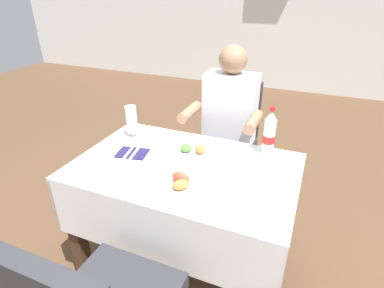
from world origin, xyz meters
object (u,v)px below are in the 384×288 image
(seated_diner_far, at_px, (227,126))
(napkin_cutlery_set, at_px, (132,153))
(plate_far_diner, at_px, (196,152))
(beer_glass_left, at_px, (132,121))
(cola_bottle_primary, at_px, (269,134))
(main_dining_table, at_px, (185,192))
(chair_far_diner_seat, at_px, (226,138))
(plate_near_camera, at_px, (180,183))

(seated_diner_far, xyz_separation_m, napkin_cutlery_set, (-0.36, -0.66, 0.04))
(seated_diner_far, height_order, plate_far_diner, seated_diner_far)
(seated_diner_far, height_order, napkin_cutlery_set, seated_diner_far)
(beer_glass_left, bearing_deg, cola_bottle_primary, 7.23)
(main_dining_table, relative_size, chair_far_diner_seat, 1.21)
(beer_glass_left, bearing_deg, napkin_cutlery_set, -58.45)
(beer_glass_left, bearing_deg, main_dining_table, -23.62)
(main_dining_table, height_order, seated_diner_far, seated_diner_far)
(seated_diner_far, height_order, beer_glass_left, seated_diner_far)
(chair_far_diner_seat, height_order, napkin_cutlery_set, chair_far_diner_seat)
(plate_far_diner, distance_m, beer_glass_left, 0.47)
(napkin_cutlery_set, bearing_deg, seated_diner_far, 61.38)
(plate_near_camera, relative_size, plate_far_diner, 1.00)
(plate_far_diner, bearing_deg, plate_near_camera, -81.19)
(main_dining_table, xyz_separation_m, cola_bottle_primary, (0.38, 0.30, 0.30))
(chair_far_diner_seat, distance_m, napkin_cutlery_set, 0.86)
(chair_far_diner_seat, xyz_separation_m, cola_bottle_primary, (0.38, -0.47, 0.31))
(seated_diner_far, xyz_separation_m, plate_near_camera, (0.02, -0.84, 0.05))
(seated_diner_far, xyz_separation_m, beer_glass_left, (-0.48, -0.47, 0.14))
(main_dining_table, distance_m, seated_diner_far, 0.68)
(plate_near_camera, bearing_deg, main_dining_table, 107.83)
(seated_diner_far, distance_m, cola_bottle_primary, 0.52)
(plate_near_camera, bearing_deg, seated_diner_far, 91.57)
(cola_bottle_primary, xyz_separation_m, napkin_cutlery_set, (-0.71, -0.30, -0.12))
(main_dining_table, relative_size, cola_bottle_primary, 4.19)
(napkin_cutlery_set, bearing_deg, plate_near_camera, -25.20)
(plate_far_diner, relative_size, napkin_cutlery_set, 1.31)
(plate_near_camera, relative_size, cola_bottle_primary, 0.92)
(seated_diner_far, distance_m, plate_far_diner, 0.54)
(main_dining_table, distance_m, plate_near_camera, 0.27)
(chair_far_diner_seat, height_order, cola_bottle_primary, cola_bottle_primary)
(chair_far_diner_seat, xyz_separation_m, seated_diner_far, (0.03, -0.11, 0.16))
(plate_near_camera, bearing_deg, plate_far_diner, 98.81)
(seated_diner_far, height_order, cola_bottle_primary, seated_diner_far)
(chair_far_diner_seat, height_order, seated_diner_far, seated_diner_far)
(plate_near_camera, distance_m, napkin_cutlery_set, 0.43)
(chair_far_diner_seat, xyz_separation_m, napkin_cutlery_set, (-0.33, -0.77, 0.20))
(cola_bottle_primary, height_order, napkin_cutlery_set, cola_bottle_primary)
(seated_diner_far, height_order, plate_near_camera, seated_diner_far)
(main_dining_table, bearing_deg, plate_near_camera, -72.17)
(plate_near_camera, distance_m, cola_bottle_primary, 0.59)
(beer_glass_left, bearing_deg, chair_far_diner_seat, 52.32)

